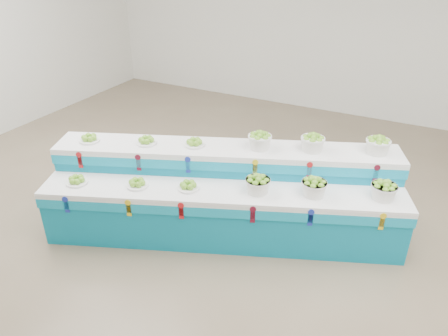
{
  "coord_description": "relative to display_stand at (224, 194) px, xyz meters",
  "views": [
    {
      "loc": [
        2.08,
        -3.66,
        3.28
      ],
      "look_at": [
        0.06,
        0.28,
        0.87
      ],
      "focal_mm": 34.27,
      "sensor_mm": 36.0,
      "label": 1
    }
  ],
  "objects": [
    {
      "name": "plate_lower_left",
      "position": [
        -1.49,
        -0.88,
        0.26
      ],
      "size": [
        0.33,
        0.33,
        0.1
      ],
      "primitive_type": "cylinder",
      "rotation": [
        0.0,
        0.0,
        0.38
      ],
      "color": "white",
      "rests_on": "display_stand"
    },
    {
      "name": "back_wall",
      "position": [
        -0.06,
        4.72,
        1.49
      ],
      "size": [
        10.0,
        0.0,
        10.0
      ],
      "primitive_type": "plane",
      "rotation": [
        1.57,
        0.0,
        0.0
      ],
      "color": "silver",
      "rests_on": "ground"
    },
    {
      "name": "plate_lower_mid",
      "position": [
        -0.82,
        -0.61,
        0.26
      ],
      "size": [
        0.33,
        0.33,
        0.1
      ],
      "primitive_type": "cylinder",
      "rotation": [
        0.0,
        0.0,
        0.38
      ],
      "color": "white",
      "rests_on": "display_stand"
    },
    {
      "name": "plate_upper_left",
      "position": [
        -1.69,
        -0.39,
        0.56
      ],
      "size": [
        0.33,
        0.33,
        0.1
      ],
      "primitive_type": "cylinder",
      "rotation": [
        0.0,
        0.0,
        0.38
      ],
      "color": "white",
      "rests_on": "display_stand"
    },
    {
      "name": "plate_upper_mid",
      "position": [
        -1.01,
        -0.12,
        0.56
      ],
      "size": [
        0.33,
        0.33,
        0.1
      ],
      "primitive_type": "cylinder",
      "rotation": [
        0.0,
        0.0,
        0.38
      ],
      "color": "white",
      "rests_on": "display_stand"
    },
    {
      "name": "basket_lower_mid",
      "position": [
        1.06,
        0.14,
        0.32
      ],
      "size": [
        0.37,
        0.37,
        0.21
      ],
      "primitive_type": null,
      "rotation": [
        0.0,
        0.0,
        0.38
      ],
      "color": "silver",
      "rests_on": "display_stand"
    },
    {
      "name": "basket_upper_mid",
      "position": [
        0.86,
        0.63,
        0.62
      ],
      "size": [
        0.37,
        0.37,
        0.21
      ],
      "primitive_type": null,
      "rotation": [
        0.0,
        0.0,
        0.38
      ],
      "color": "silver",
      "rests_on": "display_stand"
    },
    {
      "name": "display_stand",
      "position": [
        0.0,
        0.0,
        0.0
      ],
      "size": [
        4.33,
        2.58,
        1.02
      ],
      "primitive_type": null,
      "rotation": [
        0.0,
        0.0,
        0.38
      ],
      "color": "#097EA1",
      "rests_on": "ground"
    },
    {
      "name": "basket_lower_right",
      "position": [
        1.76,
        0.42,
        0.32
      ],
      "size": [
        0.37,
        0.37,
        0.21
      ],
      "primitive_type": null,
      "rotation": [
        0.0,
        0.0,
        0.38
      ],
      "color": "silver",
      "rests_on": "display_stand"
    },
    {
      "name": "plate_lower_right",
      "position": [
        -0.26,
        -0.39,
        0.26
      ],
      "size": [
        0.33,
        0.33,
        0.1
      ],
      "primitive_type": "cylinder",
      "rotation": [
        0.0,
        0.0,
        0.38
      ],
      "color": "white",
      "rests_on": "display_stand"
    },
    {
      "name": "plate_upper_right",
      "position": [
        -0.46,
        0.1,
        0.56
      ],
      "size": [
        0.33,
        0.33,
        0.1
      ],
      "primitive_type": "cylinder",
      "rotation": [
        0.0,
        0.0,
        0.38
      ],
      "color": "white",
      "rests_on": "display_stand"
    },
    {
      "name": "basket_upper_right",
      "position": [
        1.56,
        0.91,
        0.62
      ],
      "size": [
        0.37,
        0.37,
        0.21
      ],
      "primitive_type": null,
      "rotation": [
        0.0,
        0.0,
        0.38
      ],
      "color": "silver",
      "rests_on": "display_stand"
    },
    {
      "name": "basket_upper_left",
      "position": [
        0.28,
        0.39,
        0.62
      ],
      "size": [
        0.37,
        0.37,
        0.21
      ],
      "primitive_type": null,
      "rotation": [
        0.0,
        0.0,
        0.38
      ],
      "color": "silver",
      "rests_on": "display_stand"
    },
    {
      "name": "basket_lower_left",
      "position": [
        0.47,
        -0.09,
        0.32
      ],
      "size": [
        0.37,
        0.37,
        0.21
      ],
      "primitive_type": null,
      "rotation": [
        0.0,
        0.0,
        0.38
      ],
      "color": "silver",
      "rests_on": "display_stand"
    },
    {
      "name": "ground",
      "position": [
        -0.06,
        -0.28,
        -0.51
      ],
      "size": [
        10.0,
        10.0,
        0.0
      ],
      "primitive_type": "plane",
      "color": "brown",
      "rests_on": "ground"
    }
  ]
}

